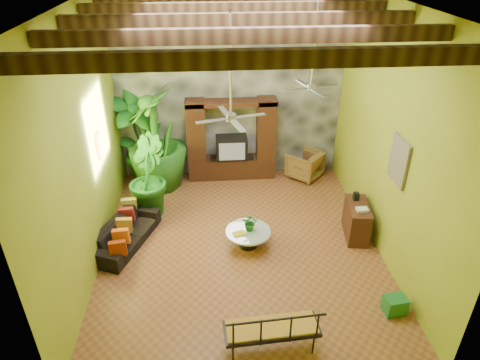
{
  "coord_description": "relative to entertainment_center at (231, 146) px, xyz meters",
  "views": [
    {
      "loc": [
        -0.61,
        -7.52,
        6.02
      ],
      "look_at": [
        0.0,
        0.2,
        1.56
      ],
      "focal_mm": 32.0,
      "sensor_mm": 36.0,
      "label": 1
    }
  ],
  "objects": [
    {
      "name": "tall_plant_b",
      "position": [
        -2.13,
        -1.64,
        0.03
      ],
      "size": [
        1.14,
        1.29,
        2.0
      ],
      "primitive_type": "imported",
      "rotation": [
        0.0,
        0.0,
        1.84
      ],
      "color": "#1A661E",
      "rests_on": "ground"
    },
    {
      "name": "ground",
      "position": [
        0.0,
        -3.14,
        -0.97
      ],
      "size": [
        7.0,
        7.0,
        0.0
      ],
      "primitive_type": "plane",
      "color": "brown",
      "rests_on": "ground"
    },
    {
      "name": "tall_plant_c",
      "position": [
        -1.99,
        -0.34,
        0.44
      ],
      "size": [
        1.67,
        1.67,
        2.82
      ],
      "primitive_type": "imported",
      "rotation": [
        0.0,
        0.0,
        4.65
      ],
      "color": "#27681B",
      "rests_on": "ground"
    },
    {
      "name": "wall_art_painting",
      "position": [
        2.96,
        -3.74,
        1.33
      ],
      "size": [
        0.06,
        0.7,
        0.9
      ],
      "primitive_type": "cube",
      "color": "#286695",
      "rests_on": "right_wall"
    },
    {
      "name": "ceiling",
      "position": [
        0.0,
        -3.14,
        4.03
      ],
      "size": [
        6.0,
        7.0,
        0.02
      ],
      "primitive_type": "cube",
      "color": "silver",
      "rests_on": "back_wall"
    },
    {
      "name": "left_wall",
      "position": [
        -3.0,
        -3.14,
        1.53
      ],
      "size": [
        0.02,
        7.0,
        5.0
      ],
      "primitive_type": "cube",
      "color": "olive",
      "rests_on": "ground"
    },
    {
      "name": "side_console",
      "position": [
        2.65,
        -2.97,
        -0.56
      ],
      "size": [
        0.59,
        1.06,
        0.8
      ],
      "primitive_type": "cube",
      "rotation": [
        0.0,
        0.0,
        -0.14
      ],
      "color": "#3D2513",
      "rests_on": "ground"
    },
    {
      "name": "ceiling_fan_front",
      "position": [
        -0.2,
        -3.54,
        2.44
      ],
      "size": [
        1.28,
        1.28,
        1.86
      ],
      "color": "#A9A9AE",
      "rests_on": "ceiling"
    },
    {
      "name": "iron_bench",
      "position": [
        0.29,
        -5.97,
        -0.43
      ],
      "size": [
        1.59,
        0.66,
        0.57
      ],
      "rotation": [
        0.0,
        0.0,
        0.06
      ],
      "color": "black",
      "rests_on": "ground"
    },
    {
      "name": "back_wall",
      "position": [
        0.0,
        0.36,
        1.53
      ],
      "size": [
        6.0,
        0.02,
        5.0
      ],
      "primitive_type": "cube",
      "color": "olive",
      "rests_on": "ground"
    },
    {
      "name": "stone_accent_wall",
      "position": [
        0.0,
        0.3,
        1.53
      ],
      "size": [
        5.98,
        0.1,
        4.98
      ],
      "primitive_type": "cube",
      "color": "#35393D",
      "rests_on": "ground"
    },
    {
      "name": "yellow_tray",
      "position": [
        -0.04,
        -3.27,
        -0.55
      ],
      "size": [
        0.29,
        0.25,
        0.03
      ],
      "primitive_type": "cube",
      "rotation": [
        0.0,
        0.0,
        0.29
      ],
      "color": "gold",
      "rests_on": "coffee_table"
    },
    {
      "name": "coffee_table",
      "position": [
        0.17,
        -3.16,
        -0.71
      ],
      "size": [
        0.99,
        0.99,
        0.4
      ],
      "rotation": [
        0.0,
        0.0,
        0.27
      ],
      "color": "black",
      "rests_on": "ground"
    },
    {
      "name": "wicker_armchair",
      "position": [
        2.05,
        -0.19,
        -0.58
      ],
      "size": [
        1.19,
        1.19,
        0.78
      ],
      "primitive_type": "imported",
      "rotation": [
        0.0,
        0.0,
        3.96
      ],
      "color": "brown",
      "rests_on": "ground"
    },
    {
      "name": "green_bin",
      "position": [
        2.65,
        -5.3,
        -0.79
      ],
      "size": [
        0.42,
        0.34,
        0.34
      ],
      "primitive_type": "cube",
      "rotation": [
        0.0,
        0.0,
        0.12
      ],
      "color": "#217F2C",
      "rests_on": "ground"
    },
    {
      "name": "entertainment_center",
      "position": [
        0.0,
        0.0,
        0.0
      ],
      "size": [
        2.4,
        0.55,
        2.3
      ],
      "color": "#331B0E",
      "rests_on": "ground"
    },
    {
      "name": "tall_plant_a",
      "position": [
        -2.54,
        0.01,
        0.39
      ],
      "size": [
        1.66,
        1.38,
        2.71
      ],
      "primitive_type": "imported",
      "rotation": [
        0.0,
        0.0,
        0.33
      ],
      "color": "#175B1E",
      "rests_on": "ground"
    },
    {
      "name": "ceiling_beams",
      "position": [
        0.0,
        -3.14,
        3.81
      ],
      "size": [
        5.95,
        5.36,
        0.22
      ],
      "color": "#3C2613",
      "rests_on": "ceiling"
    },
    {
      "name": "right_wall",
      "position": [
        3.0,
        -3.14,
        1.53
      ],
      "size": [
        0.02,
        7.0,
        5.0
      ],
      "primitive_type": "cube",
      "color": "olive",
      "rests_on": "ground"
    },
    {
      "name": "wall_art_mask",
      "position": [
        -2.96,
        -2.14,
        1.13
      ],
      "size": [
        0.06,
        0.32,
        0.55
      ],
      "primitive_type": "cube",
      "color": "orange",
      "rests_on": "left_wall"
    },
    {
      "name": "centerpiece_plant",
      "position": [
        0.21,
        -3.12,
        -0.37
      ],
      "size": [
        0.41,
        0.37,
        0.38
      ],
      "primitive_type": "imported",
      "rotation": [
        0.0,
        0.0,
        -0.25
      ],
      "color": "#1B6723",
      "rests_on": "coffee_table"
    },
    {
      "name": "ceiling_fan_back",
      "position": [
        1.6,
        -1.94,
        2.44
      ],
      "size": [
        1.28,
        1.28,
        1.86
      ],
      "color": "#A9A9AE",
      "rests_on": "ceiling"
    },
    {
      "name": "sofa",
      "position": [
        -2.54,
        -2.88,
        -0.68
      ],
      "size": [
        1.42,
        2.1,
        0.57
      ],
      "primitive_type": "imported",
      "rotation": [
        0.0,
        0.0,
        1.2
      ],
      "color": "black",
      "rests_on": "ground"
    }
  ]
}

